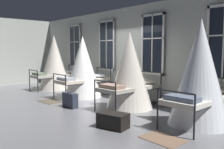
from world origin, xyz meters
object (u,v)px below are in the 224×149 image
cot_first (54,63)px  cot_fourth (200,74)px  cot_third (130,71)px  travel_trunk (113,120)px  cot_second (83,67)px  suitcase_dark (70,100)px

cot_first → cot_fourth: bearing=-88.9°
cot_third → travel_trunk: (1.10, -1.63, -0.92)m
cot_first → cot_second: bearing=-90.5°
cot_third → suitcase_dark: cot_third is taller
cot_first → suitcase_dark: (3.44, -1.35, -0.93)m
travel_trunk → cot_third: bearing=124.0°
cot_third → cot_fourth: size_ratio=0.92×
cot_second → cot_third: (2.34, 0.04, 0.01)m
cot_second → suitcase_dark: cot_second is taller
cot_second → cot_fourth: bearing=-88.4°
cot_first → cot_third: cot_first is taller
cot_fourth → cot_third: bearing=89.1°
cot_fourth → suitcase_dark: 3.75m
cot_second → suitcase_dark: bearing=-136.7°
cot_second → travel_trunk: 3.90m
cot_first → cot_third: bearing=-89.1°
cot_fourth → cot_first: bearing=88.6°
cot_second → suitcase_dark: size_ratio=3.91×
cot_fourth → suitcase_dark: bearing=110.4°
suitcase_dark → travel_trunk: 2.29m
cot_third → cot_fourth: bearing=-90.7°
cot_fourth → travel_trunk: 2.22m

